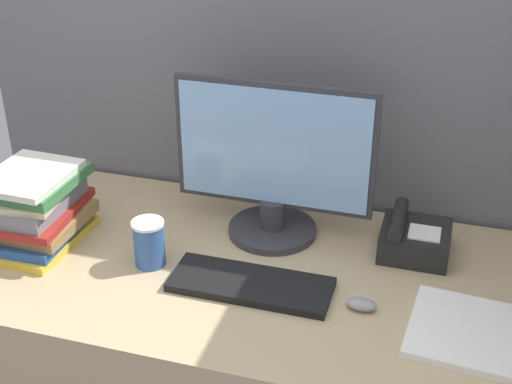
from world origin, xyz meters
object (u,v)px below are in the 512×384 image
at_px(monitor, 273,169).
at_px(keyboard, 251,285).
at_px(coffee_cup, 149,243).
at_px(desk_telephone, 413,239).
at_px(book_stack, 35,207).
at_px(mouse, 361,304).

xyz_separation_m(monitor, keyboard, (0.02, -0.26, -0.18)).
bearing_deg(coffee_cup, keyboard, -5.69).
xyz_separation_m(coffee_cup, desk_telephone, (0.63, 0.24, -0.02)).
height_order(keyboard, book_stack, book_stack).
bearing_deg(monitor, coffee_cup, -137.55).
height_order(mouse, desk_telephone, desk_telephone).
distance_m(coffee_cup, desk_telephone, 0.67).
height_order(keyboard, desk_telephone, desk_telephone).
bearing_deg(mouse, keyboard, 178.77).
height_order(monitor, coffee_cup, monitor).
relative_size(monitor, coffee_cup, 4.29).
bearing_deg(book_stack, coffee_cup, -2.90).
bearing_deg(keyboard, monitor, 93.89).
relative_size(keyboard, mouse, 5.54).
relative_size(monitor, keyboard, 1.35).
bearing_deg(desk_telephone, book_stack, -166.98).
xyz_separation_m(coffee_cup, book_stack, (-0.33, 0.02, 0.04)).
distance_m(coffee_cup, book_stack, 0.33).
height_order(coffee_cup, book_stack, book_stack).
relative_size(monitor, desk_telephone, 2.91).
distance_m(keyboard, mouse, 0.27).
height_order(coffee_cup, desk_telephone, coffee_cup).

